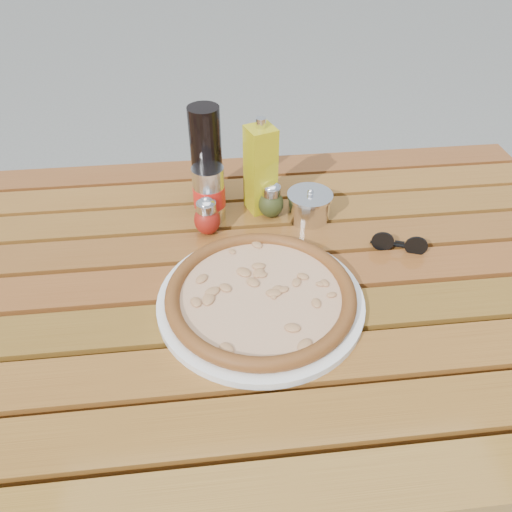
{
  "coord_description": "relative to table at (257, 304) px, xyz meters",
  "views": [
    {
      "loc": [
        -0.08,
        -0.69,
        1.38
      ],
      "look_at": [
        0.0,
        0.02,
        0.78
      ],
      "focal_mm": 35.0,
      "sensor_mm": 36.0,
      "label": 1
    }
  ],
  "objects": [
    {
      "name": "table",
      "position": [
        0.0,
        0.0,
        0.0
      ],
      "size": [
        1.4,
        0.9,
        0.75
      ],
      "color": "#351C0C",
      "rests_on": "ground"
    },
    {
      "name": "olive_oil_cruet",
      "position": [
        0.03,
        0.22,
        0.17
      ],
      "size": [
        0.07,
        0.07,
        0.21
      ],
      "rotation": [
        0.0,
        0.0,
        0.34
      ],
      "color": "#B1A312",
      "rests_on": "table"
    },
    {
      "name": "pepper_shaker",
      "position": [
        -0.09,
        0.14,
        0.11
      ],
      "size": [
        0.07,
        0.07,
        0.08
      ],
      "rotation": [
        0.0,
        0.0,
        0.33
      ],
      "color": "#A11D12",
      "rests_on": "table"
    },
    {
      "name": "pizza",
      "position": [
        -0.0,
        -0.07,
        0.1
      ],
      "size": [
        0.43,
        0.43,
        0.03
      ],
      "rotation": [
        0.0,
        0.0,
        0.4
      ],
      "color": "beige",
      "rests_on": "plate"
    },
    {
      "name": "ground",
      "position": [
        0.0,
        0.0,
        -0.67
      ],
      "size": [
        60.0,
        60.0,
        0.0
      ],
      "primitive_type": "plane",
      "color": "slate",
      "rests_on": "ground"
    },
    {
      "name": "dark_bottle",
      "position": [
        -0.08,
        0.26,
        0.19
      ],
      "size": [
        0.08,
        0.08,
        0.22
      ],
      "primitive_type": "cylinder",
      "rotation": [
        0.0,
        0.0,
        0.32
      ],
      "color": "black",
      "rests_on": "table"
    },
    {
      "name": "soda_can",
      "position": [
        -0.08,
        0.2,
        0.13
      ],
      "size": [
        0.08,
        0.08,
        0.12
      ],
      "rotation": [
        0.0,
        0.0,
        0.22
      ],
      "color": "silver",
      "rests_on": "table"
    },
    {
      "name": "parmesan_tin",
      "position": [
        0.13,
        0.17,
        0.11
      ],
      "size": [
        0.13,
        0.13,
        0.07
      ],
      "rotation": [
        0.0,
        0.0,
        0.42
      ],
      "color": "silver",
      "rests_on": "table"
    },
    {
      "name": "oregano_shaker",
      "position": [
        0.05,
        0.19,
        0.11
      ],
      "size": [
        0.06,
        0.06,
        0.08
      ],
      "rotation": [
        0.0,
        0.0,
        -0.17
      ],
      "color": "#3C431B",
      "rests_on": "table"
    },
    {
      "name": "plate",
      "position": [
        -0.0,
        -0.07,
        0.08
      ],
      "size": [
        0.43,
        0.43,
        0.01
      ],
      "primitive_type": "cylinder",
      "rotation": [
        0.0,
        0.0,
        0.24
      ],
      "color": "white",
      "rests_on": "table"
    },
    {
      "name": "sunglasses",
      "position": [
        0.29,
        0.04,
        0.09
      ],
      "size": [
        0.11,
        0.05,
        0.04
      ],
      "rotation": [
        0.0,
        0.0,
        -0.34
      ],
      "color": "black",
      "rests_on": "table"
    }
  ]
}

